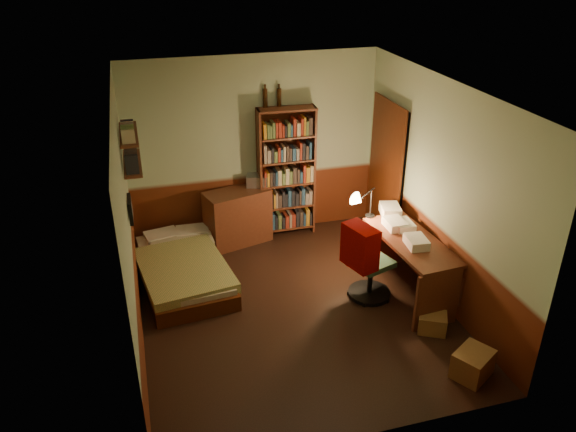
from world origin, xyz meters
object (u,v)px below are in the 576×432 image
object	(u,v)px
bookshelf	(287,173)
desk_lamp	(372,192)
cardboard_box_b	(432,323)
mini_stereo	(257,180)
dresser	(238,217)
cardboard_box_a	(473,364)
bed	(182,261)
desk	(409,267)
office_chair	(372,258)

from	to	relation	value
bookshelf	desk_lamp	xyz separation A→B (m)	(0.76, -1.23, 0.15)
desk_lamp	cardboard_box_b	xyz separation A→B (m)	(0.18, -1.45, -0.99)
mini_stereo	dresser	bearing A→B (deg)	-142.57
mini_stereo	cardboard_box_a	world-z (taller)	mini_stereo
cardboard_box_b	bed	bearing A→B (deg)	144.82
mini_stereo	desk_lamp	xyz separation A→B (m)	(1.18, -1.27, 0.22)
bed	desk	distance (m)	2.82
dresser	cardboard_box_b	world-z (taller)	dresser
bed	cardboard_box_b	size ratio (longest dim) A/B	5.98
mini_stereo	cardboard_box_a	bearing A→B (deg)	-51.71
bed	cardboard_box_b	world-z (taller)	bed
cardboard_box_b	bookshelf	bearing A→B (deg)	109.20
office_chair	cardboard_box_b	size ratio (longest dim) A/B	3.46
bookshelf	desk_lamp	size ratio (longest dim) A/B	2.79
mini_stereo	desk_lamp	bearing A→B (deg)	-30.74
office_chair	desk	bearing A→B (deg)	-28.45
desk_lamp	mini_stereo	bearing A→B (deg)	157.51
cardboard_box_b	desk	bearing A→B (deg)	85.33
bookshelf	desk	distance (m)	2.25
cardboard_box_b	cardboard_box_a	bearing A→B (deg)	-87.37
bookshelf	cardboard_box_b	xyz separation A→B (m)	(0.93, -2.68, -0.84)
cardboard_box_a	bed	bearing A→B (deg)	135.44
bed	cardboard_box_a	xyz separation A→B (m)	(2.59, -2.55, -0.13)
bookshelf	cardboard_box_a	world-z (taller)	bookshelf
dresser	bed	bearing A→B (deg)	-153.32
bed	mini_stereo	size ratio (longest dim) A/B	6.07
desk_lamp	dresser	bearing A→B (deg)	167.39
desk	bed	bearing A→B (deg)	153.68
dresser	cardboard_box_a	size ratio (longest dim) A/B	2.34
mini_stereo	office_chair	world-z (taller)	office_chair
office_chair	cardboard_box_a	world-z (taller)	office_chair
bookshelf	office_chair	size ratio (longest dim) A/B	1.81
dresser	desk_lamp	world-z (taller)	desk_lamp
bed	bookshelf	world-z (taller)	bookshelf
bookshelf	desk	bearing A→B (deg)	-59.50
bed	dresser	distance (m)	1.19
desk_lamp	office_chair	size ratio (longest dim) A/B	0.65
office_chair	mini_stereo	bearing A→B (deg)	98.66
desk	office_chair	bearing A→B (deg)	165.31
mini_stereo	desk	distance (m)	2.48
bed	office_chair	xyz separation A→B (m)	(2.16, -0.97, 0.25)
desk_lamp	cardboard_box_b	bearing A→B (deg)	-58.32
dresser	bookshelf	bearing A→B (deg)	-9.05
cardboard_box_a	mini_stereo	bearing A→B (deg)	111.79
cardboard_box_a	office_chair	bearing A→B (deg)	105.35
desk	cardboard_box_a	distance (m)	1.51
desk_lamp	bookshelf	bearing A→B (deg)	146.33
desk_lamp	office_chair	world-z (taller)	desk_lamp
bed	desk	size ratio (longest dim) A/B	1.29
desk	mini_stereo	bearing A→B (deg)	121.24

